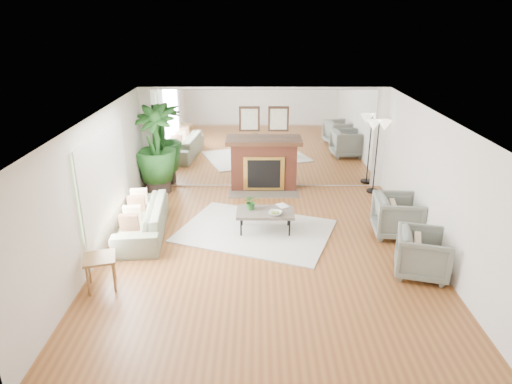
{
  "coord_description": "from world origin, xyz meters",
  "views": [
    {
      "loc": [
        -0.17,
        -7.43,
        4.11
      ],
      "look_at": [
        -0.19,
        0.6,
        0.97
      ],
      "focal_mm": 32.0,
      "sensor_mm": 36.0,
      "label": 1
    }
  ],
  "objects_px": {
    "sofa": "(142,219)",
    "potted_ficus": "(155,147)",
    "side_table": "(100,262)",
    "armchair_front": "(423,254)",
    "coffee_table": "(265,213)",
    "armchair_back": "(398,216)",
    "floor_lamp": "(379,131)",
    "fireplace": "(264,164)"
  },
  "relations": [
    {
      "from": "coffee_table",
      "to": "armchair_back",
      "type": "height_order",
      "value": "armchair_back"
    },
    {
      "from": "sofa",
      "to": "potted_ficus",
      "type": "bearing_deg",
      "value": 178.03
    },
    {
      "from": "armchair_back",
      "to": "potted_ficus",
      "type": "height_order",
      "value": "potted_ficus"
    },
    {
      "from": "fireplace",
      "to": "armchair_front",
      "type": "height_order",
      "value": "fireplace"
    },
    {
      "from": "potted_ficus",
      "to": "armchair_back",
      "type": "bearing_deg",
      "value": -24.35
    },
    {
      "from": "fireplace",
      "to": "coffee_table",
      "type": "height_order",
      "value": "fireplace"
    },
    {
      "from": "coffee_table",
      "to": "armchair_back",
      "type": "xyz_separation_m",
      "value": [
        2.6,
        -0.12,
        -0.01
      ]
    },
    {
      "from": "armchair_back",
      "to": "potted_ficus",
      "type": "distance_m",
      "value": 5.76
    },
    {
      "from": "armchair_front",
      "to": "side_table",
      "type": "bearing_deg",
      "value": 110.41
    },
    {
      "from": "sofa",
      "to": "side_table",
      "type": "bearing_deg",
      "value": -11.6
    },
    {
      "from": "sofa",
      "to": "coffee_table",
      "type": "bearing_deg",
      "value": 86.68
    },
    {
      "from": "side_table",
      "to": "potted_ficus",
      "type": "xyz_separation_m",
      "value": [
        0.05,
        4.25,
        0.68
      ]
    },
    {
      "from": "coffee_table",
      "to": "floor_lamp",
      "type": "bearing_deg",
      "value": 39.52
    },
    {
      "from": "sofa",
      "to": "floor_lamp",
      "type": "height_order",
      "value": "floor_lamp"
    },
    {
      "from": "armchair_back",
      "to": "coffee_table",
      "type": "bearing_deg",
      "value": 92.02
    },
    {
      "from": "coffee_table",
      "to": "potted_ficus",
      "type": "relative_size",
      "value": 0.54
    },
    {
      "from": "side_table",
      "to": "potted_ficus",
      "type": "distance_m",
      "value": 4.3
    },
    {
      "from": "fireplace",
      "to": "floor_lamp",
      "type": "xyz_separation_m",
      "value": [
        2.7,
        -0.16,
        0.87
      ]
    },
    {
      "from": "armchair_back",
      "to": "fireplace",
      "type": "bearing_deg",
      "value": 50.7
    },
    {
      "from": "fireplace",
      "to": "floor_lamp",
      "type": "bearing_deg",
      "value": -3.37
    },
    {
      "from": "coffee_table",
      "to": "potted_ficus",
      "type": "distance_m",
      "value": 3.5
    },
    {
      "from": "armchair_back",
      "to": "potted_ficus",
      "type": "bearing_deg",
      "value": 70.37
    },
    {
      "from": "armchair_back",
      "to": "potted_ficus",
      "type": "relative_size",
      "value": 0.42
    },
    {
      "from": "fireplace",
      "to": "sofa",
      "type": "height_order",
      "value": "fireplace"
    },
    {
      "from": "armchair_front",
      "to": "floor_lamp",
      "type": "relative_size",
      "value": 0.48
    },
    {
      "from": "fireplace",
      "to": "potted_ficus",
      "type": "xyz_separation_m",
      "value": [
        -2.6,
        -0.16,
        0.49
      ]
    },
    {
      "from": "sofa",
      "to": "floor_lamp",
      "type": "bearing_deg",
      "value": 108.69
    },
    {
      "from": "potted_ficus",
      "to": "floor_lamp",
      "type": "height_order",
      "value": "potted_ficus"
    },
    {
      "from": "fireplace",
      "to": "side_table",
      "type": "bearing_deg",
      "value": -121.01
    },
    {
      "from": "coffee_table",
      "to": "potted_ficus",
      "type": "xyz_separation_m",
      "value": [
        -2.6,
        2.23,
        0.73
      ]
    },
    {
      "from": "coffee_table",
      "to": "side_table",
      "type": "height_order",
      "value": "side_table"
    },
    {
      "from": "sofa",
      "to": "potted_ficus",
      "type": "height_order",
      "value": "potted_ficus"
    },
    {
      "from": "fireplace",
      "to": "floor_lamp",
      "type": "height_order",
      "value": "fireplace"
    },
    {
      "from": "coffee_table",
      "to": "sofa",
      "type": "distance_m",
      "value": 2.45
    },
    {
      "from": "armchair_front",
      "to": "floor_lamp",
      "type": "bearing_deg",
      "value": 14.43
    },
    {
      "from": "side_table",
      "to": "armchair_front",
      "type": "bearing_deg",
      "value": 4.49
    },
    {
      "from": "armchair_front",
      "to": "side_table",
      "type": "xyz_separation_m",
      "value": [
        -5.25,
        -0.41,
        0.07
      ]
    },
    {
      "from": "fireplace",
      "to": "sofa",
      "type": "distance_m",
      "value": 3.51
    },
    {
      "from": "armchair_front",
      "to": "potted_ficus",
      "type": "height_order",
      "value": "potted_ficus"
    },
    {
      "from": "armchair_back",
      "to": "side_table",
      "type": "bearing_deg",
      "value": 114.58
    },
    {
      "from": "coffee_table",
      "to": "sofa",
      "type": "xyz_separation_m",
      "value": [
        -2.45,
        -0.1,
        -0.1
      ]
    },
    {
      "from": "sofa",
      "to": "side_table",
      "type": "height_order",
      "value": "sofa"
    }
  ]
}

